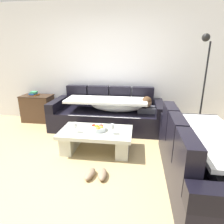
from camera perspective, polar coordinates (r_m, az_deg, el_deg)
The scene contains 13 objects.
ground_plane at distance 2.97m, azimuth -9.35°, elevation -16.31°, with size 14.00×14.00×0.00m, color tan.
back_wall at distance 4.57m, azimuth -2.16°, elevation 13.87°, with size 9.00×0.10×2.70m, color white.
couch_along_wall at distance 4.22m, azimuth -0.96°, elevation -0.56°, with size 2.41×0.92×0.88m.
couch_near_window at distance 2.74m, azimuth 25.55°, elevation -12.76°, with size 0.92×2.04×0.88m.
coffee_table at distance 3.29m, azimuth -4.74°, elevation -7.76°, with size 1.20×0.68×0.38m.
fruit_bowl at distance 3.21m, azimuth -4.20°, elevation -4.79°, with size 0.28×0.28×0.10m.
wine_glass_near_left at distance 3.17m, azimuth -10.82°, elevation -3.96°, with size 0.07×0.07×0.17m.
wine_glass_near_right at distance 3.05m, azimuth 0.04°, elevation -4.52°, with size 0.07×0.07×0.17m.
open_magazine at distance 3.24m, azimuth 2.32°, elevation -5.31°, with size 0.28×0.21×0.01m, color white.
side_cabinet at distance 5.01m, azimuth -21.18°, elevation 1.05°, with size 0.72×0.44×0.64m.
book_stack_on_cabinet at distance 4.96m, azimuth -22.24°, elevation 5.08°, with size 0.18×0.22×0.09m.
floor_lamp at distance 4.12m, azimuth 25.36°, elevation 8.56°, with size 0.33×0.31×1.95m.
pair_of_shoes at distance 2.76m, azimuth -4.71°, elevation -17.91°, with size 0.32×0.30×0.09m.
Camera 1 is at (0.79, -2.34, 1.64)m, focal length 30.78 mm.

